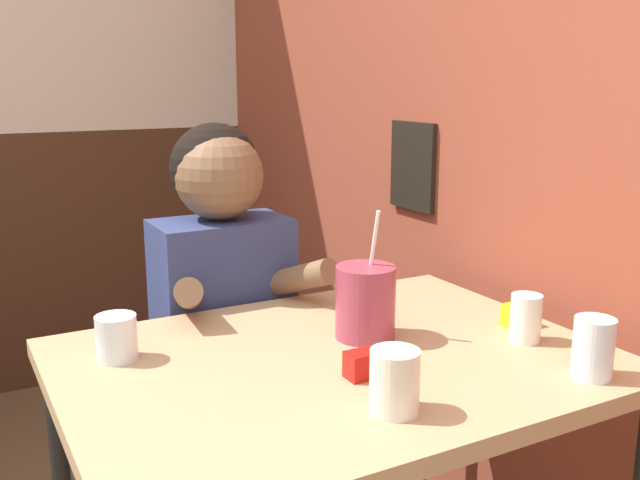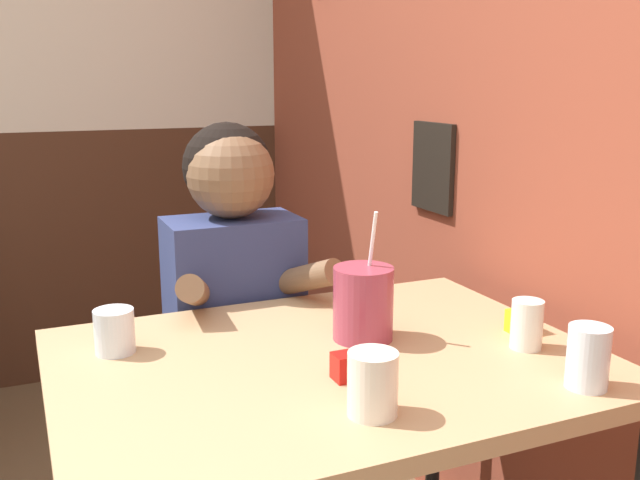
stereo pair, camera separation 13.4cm
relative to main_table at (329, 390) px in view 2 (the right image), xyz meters
The scene contains 10 objects.
brick_wall_right 1.21m from the main_table, 51.36° to the left, with size 0.08×4.37×2.70m.
main_table is the anchor object (origin of this frame).
person_seated 0.52m from the main_table, 94.32° to the left, with size 0.42×0.42×1.21m.
cocktail_pitcher 0.20m from the main_table, 30.93° to the left, with size 0.13×0.13×0.28m.
glass_near_pitcher 0.50m from the main_table, 40.64° to the right, with size 0.08×0.08×0.11m.
glass_center 0.42m from the main_table, 16.56° to the right, with size 0.06×0.06×0.10m.
glass_far_side 0.29m from the main_table, 98.02° to the right, with size 0.08×0.08×0.11m.
glass_by_brick 0.45m from the main_table, 153.28° to the left, with size 0.08×0.08×0.09m.
condiment_ketchup 0.15m from the main_table, 94.49° to the right, with size 0.06×0.04×0.05m.
condiment_mustard 0.46m from the main_table, ahead, with size 0.06×0.04×0.05m.
Camera 2 is at (0.14, -0.83, 1.32)m, focal length 40.00 mm.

